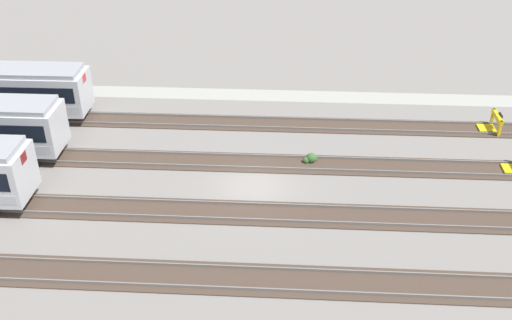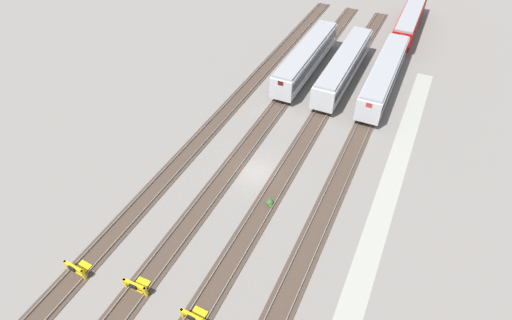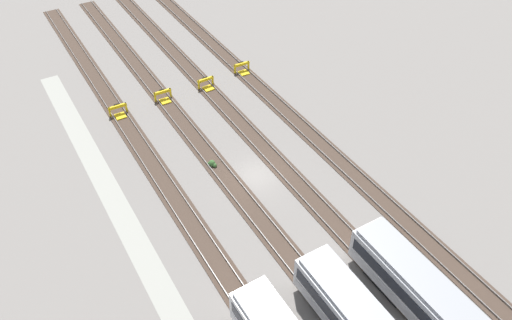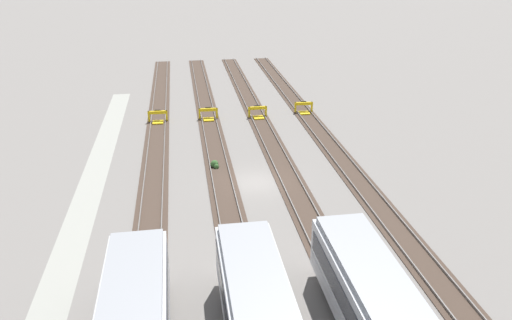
# 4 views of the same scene
# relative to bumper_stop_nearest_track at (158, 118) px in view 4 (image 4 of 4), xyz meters

# --- Properties ---
(ground_plane) EXTENTS (400.00, 400.00, 0.00)m
(ground_plane) POSITION_rel_bumper_stop_nearest_track_xyz_m (15.50, 7.77, -0.51)
(ground_plane) COLOR gray
(service_walkway) EXTENTS (54.00, 2.00, 0.01)m
(service_walkway) POSITION_rel_bumper_stop_nearest_track_xyz_m (15.50, -4.66, -0.51)
(service_walkway) COLOR #9E9E93
(service_walkway) RESTS_ON ground
(rail_track_nearest) EXTENTS (90.00, 2.23, 0.21)m
(rail_track_nearest) POSITION_rel_bumper_stop_nearest_track_xyz_m (15.50, 0.00, -0.47)
(rail_track_nearest) COLOR #47382D
(rail_track_nearest) RESTS_ON ground
(rail_track_near_inner) EXTENTS (90.00, 2.24, 0.21)m
(rail_track_near_inner) POSITION_rel_bumper_stop_nearest_track_xyz_m (15.50, 5.18, -0.47)
(rail_track_near_inner) COLOR #47382D
(rail_track_near_inner) RESTS_ON ground
(rail_track_middle) EXTENTS (90.00, 2.24, 0.21)m
(rail_track_middle) POSITION_rel_bumper_stop_nearest_track_xyz_m (15.50, 10.36, -0.47)
(rail_track_middle) COLOR #47382D
(rail_track_middle) RESTS_ON ground
(rail_track_far_inner) EXTENTS (90.00, 2.23, 0.21)m
(rail_track_far_inner) POSITION_rel_bumper_stop_nearest_track_xyz_m (15.50, 15.54, -0.47)
(rail_track_far_inner) COLOR #47382D
(rail_track_far_inner) RESTS_ON ground
(bumper_stop_nearest_track) EXTENTS (1.36, 2.00, 1.22)m
(bumper_stop_nearest_track) POSITION_rel_bumper_stop_nearest_track_xyz_m (0.00, 0.00, 0.00)
(bumper_stop_nearest_track) COLOR gold
(bumper_stop_nearest_track) RESTS_ON ground
(bumper_stop_near_inner_track) EXTENTS (1.36, 2.01, 1.22)m
(bumper_stop_near_inner_track) POSITION_rel_bumper_stop_nearest_track_xyz_m (-0.12, 5.18, 0.00)
(bumper_stop_near_inner_track) COLOR gold
(bumper_stop_near_inner_track) RESTS_ON ground
(bumper_stop_middle_track) EXTENTS (1.37, 2.01, 1.22)m
(bumper_stop_middle_track) POSITION_rel_bumper_stop_nearest_track_xyz_m (0.07, 10.37, 0.00)
(bumper_stop_middle_track) COLOR gold
(bumper_stop_middle_track) RESTS_ON ground
(bumper_stop_far_inner_track) EXTENTS (1.38, 2.01, 1.22)m
(bumper_stop_far_inner_track) POSITION_rel_bumper_stop_nearest_track_xyz_m (-0.73, 15.53, 0.00)
(bumper_stop_far_inner_track) COLOR gold
(bumper_stop_far_inner_track) RESTS_ON ground
(weed_clump) EXTENTS (0.92, 0.70, 0.64)m
(weed_clump) POSITION_rel_bumper_stop_nearest_track_xyz_m (12.19, 4.84, -0.27)
(weed_clump) COLOR #38602D
(weed_clump) RESTS_ON ground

